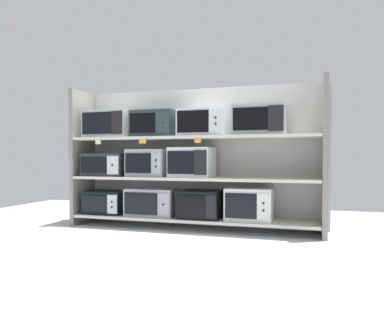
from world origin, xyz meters
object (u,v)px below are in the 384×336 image
(microwave_3, at_px, (249,204))
(microwave_10, at_px, (259,120))
(microwave_0, at_px, (107,202))
(microwave_8, at_px, (155,124))
(microwave_6, at_px, (191,162))
(microwave_2, at_px, (201,204))
(microwave_1, at_px, (152,202))
(microwave_7, at_px, (109,124))
(microwave_4, at_px, (108,165))
(microwave_5, at_px, (149,163))
(microwave_9, at_px, (204,123))

(microwave_3, relative_size, microwave_10, 0.90)
(microwave_3, bearing_deg, microwave_10, 0.12)
(microwave_0, height_order, microwave_8, microwave_8)
(microwave_6, bearing_deg, microwave_2, -0.04)
(microwave_1, xyz_separation_m, microwave_7, (-0.55, 0.00, 0.90))
(microwave_2, height_order, microwave_3, microwave_3)
(microwave_0, bearing_deg, microwave_3, -0.01)
(microwave_2, height_order, microwave_4, microwave_4)
(microwave_1, bearing_deg, microwave_4, 179.96)
(microwave_0, distance_m, microwave_5, 0.72)
(microwave_0, xyz_separation_m, microwave_8, (0.62, -0.00, 0.91))
(microwave_1, height_order, microwave_3, microwave_3)
(microwave_3, relative_size, microwave_4, 0.95)
(microwave_4, bearing_deg, microwave_2, -0.01)
(microwave_0, xyz_separation_m, microwave_10, (1.79, 0.00, 0.92))
(microwave_3, bearing_deg, microwave_0, 179.99)
(microwave_10, bearing_deg, microwave_6, -179.99)
(microwave_6, bearing_deg, microwave_4, 179.99)
(microwave_2, bearing_deg, microwave_5, 179.98)
(microwave_2, distance_m, microwave_6, 0.47)
(microwave_2, relative_size, microwave_3, 0.94)
(microwave_7, bearing_deg, microwave_8, 0.02)
(microwave_0, height_order, microwave_1, microwave_1)
(microwave_5, xyz_separation_m, microwave_8, (0.07, -0.00, 0.44))
(microwave_3, distance_m, microwave_9, 1.00)
(microwave_8, bearing_deg, microwave_6, -0.01)
(microwave_0, distance_m, microwave_7, 0.92)
(microwave_3, xyz_separation_m, microwave_6, (-0.64, 0.00, 0.44))
(microwave_1, xyz_separation_m, microwave_8, (0.03, 0.00, 0.89))
(microwave_3, xyz_separation_m, microwave_9, (-0.50, -0.00, 0.87))
(microwave_3, bearing_deg, microwave_9, -179.99)
(microwave_3, height_order, microwave_7, microwave_7)
(microwave_9, bearing_deg, microwave_6, 179.94)
(microwave_3, bearing_deg, microwave_8, 179.99)
(microwave_4, xyz_separation_m, microwave_5, (0.53, -0.00, 0.02))
(microwave_1, distance_m, microwave_3, 1.11)
(microwave_4, bearing_deg, microwave_5, -0.01)
(microwave_2, xyz_separation_m, microwave_6, (-0.11, 0.00, 0.46))
(microwave_1, distance_m, microwave_8, 0.89)
(microwave_9, bearing_deg, microwave_0, 179.99)
(microwave_10, bearing_deg, microwave_8, -180.00)
(microwave_6, bearing_deg, microwave_1, -179.97)
(microwave_1, relative_size, microwave_7, 1.04)
(microwave_0, relative_size, microwave_5, 1.06)
(microwave_4, bearing_deg, microwave_3, -0.01)
(microwave_7, bearing_deg, microwave_4, 179.05)
(microwave_5, relative_size, microwave_9, 0.86)
(microwave_3, bearing_deg, microwave_6, 179.99)
(microwave_2, relative_size, microwave_4, 0.90)
(microwave_6, bearing_deg, microwave_7, -179.99)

